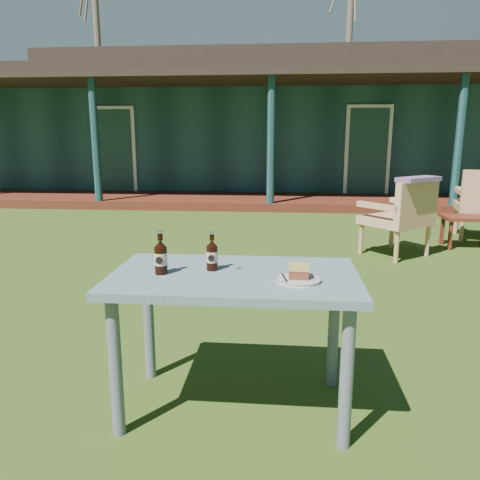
# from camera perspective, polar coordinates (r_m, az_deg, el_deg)

# --- Properties ---
(ground) EXTENTS (80.00, 80.00, 0.00)m
(ground) POSITION_cam_1_polar(r_m,az_deg,el_deg) (4.02, 1.70, -7.40)
(ground) COLOR #334916
(pavilion) EXTENTS (15.80, 8.30, 3.45)m
(pavilion) POSITION_cam_1_polar(r_m,az_deg,el_deg) (13.16, 4.35, 13.60)
(pavilion) COLOR #17383B
(pavilion) RESTS_ON ground
(tree_left) EXTENTS (0.28, 0.28, 10.50)m
(tree_left) POSITION_cam_1_polar(r_m,az_deg,el_deg) (23.13, -16.94, 21.76)
(tree_left) COLOR brown
(tree_left) RESTS_ON ground
(tree_mid) EXTENTS (0.28, 0.28, 9.50)m
(tree_mid) POSITION_cam_1_polar(r_m,az_deg,el_deg) (22.69, 13.05, 20.87)
(tree_mid) COLOR brown
(tree_mid) RESTS_ON ground
(cafe_table) EXTENTS (1.20, 0.70, 0.72)m
(cafe_table) POSITION_cam_1_polar(r_m,az_deg,el_deg) (2.31, -0.68, -6.51)
(cafe_table) COLOR slate
(cafe_table) RESTS_ON ground
(plate) EXTENTS (0.20, 0.20, 0.01)m
(plate) POSITION_cam_1_polar(r_m,az_deg,el_deg) (2.17, 7.15, -4.80)
(plate) COLOR silver
(plate) RESTS_ON cafe_table
(cake_slice) EXTENTS (0.09, 0.09, 0.06)m
(cake_slice) POSITION_cam_1_polar(r_m,az_deg,el_deg) (2.17, 7.17, -3.76)
(cake_slice) COLOR brown
(cake_slice) RESTS_ON plate
(fork) EXTENTS (0.04, 0.14, 0.00)m
(fork) POSITION_cam_1_polar(r_m,az_deg,el_deg) (2.16, 5.44, -4.65)
(fork) COLOR silver
(fork) RESTS_ON plate
(cola_bottle_near) EXTENTS (0.06, 0.06, 0.19)m
(cola_bottle_near) POSITION_cam_1_polar(r_m,az_deg,el_deg) (2.32, -3.43, -1.83)
(cola_bottle_near) COLOR black
(cola_bottle_near) RESTS_ON cafe_table
(cola_bottle_far) EXTENTS (0.06, 0.06, 0.21)m
(cola_bottle_far) POSITION_cam_1_polar(r_m,az_deg,el_deg) (2.28, -9.64, -2.03)
(cola_bottle_far) COLOR black
(cola_bottle_far) RESTS_ON cafe_table
(bottle_cap) EXTENTS (0.03, 0.03, 0.01)m
(bottle_cap) POSITION_cam_1_polar(r_m,az_deg,el_deg) (2.34, -0.20, -3.55)
(bottle_cap) COLOR silver
(bottle_cap) RESTS_ON cafe_table
(armchair_left) EXTENTS (0.89, 0.89, 0.88)m
(armchair_left) POSITION_cam_1_polar(r_m,az_deg,el_deg) (5.66, 19.16, 3.00)
(armchair_left) COLOR tan
(armchair_left) RESTS_ON ground
(floral_throw) EXTENTS (0.56, 0.51, 0.05)m
(floral_throw) POSITION_cam_1_polar(r_m,az_deg,el_deg) (5.50, 20.95, 6.94)
(floral_throw) COLOR #6A4C79
(floral_throw) RESTS_ON armchair_left
(side_table) EXTENTS (0.60, 0.40, 0.40)m
(side_table) POSITION_cam_1_polar(r_m,az_deg,el_deg) (6.46, 26.06, 2.12)
(side_table) COLOR #511F13
(side_table) RESTS_ON ground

